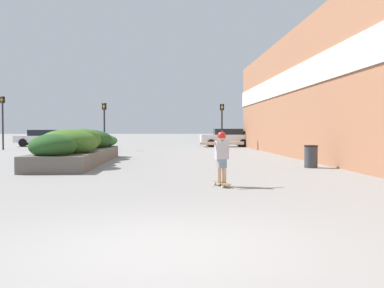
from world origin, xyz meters
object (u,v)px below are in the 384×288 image
object	(u,v)px
car_leftmost	(43,137)
traffic_light_right	(222,118)
car_center_left	(226,137)
traffic_light_far_left	(3,114)
car_center_right	(322,137)
traffic_light_left	(104,118)
skateboarder	(222,152)
trash_bin	(311,156)
skateboard	(222,183)

from	to	relation	value
car_leftmost	traffic_light_right	bearing A→B (deg)	-113.92
car_center_left	traffic_light_far_left	bearing A→B (deg)	106.12
car_leftmost	car_center_right	size ratio (longest dim) A/B	0.95
traffic_light_left	traffic_light_right	world-z (taller)	traffic_light_right
skateboarder	traffic_light_far_left	bearing A→B (deg)	107.66
skateboarder	trash_bin	size ratio (longest dim) A/B	1.51
skateboarder	traffic_light_left	distance (m)	19.95
car_center_right	traffic_light_right	xyz separation A→B (m)	(-8.31, -3.00, 1.35)
skateboarder	car_center_right	distance (m)	25.20
skateboard	traffic_light_left	world-z (taller)	traffic_light_left
car_center_left	car_center_right	size ratio (longest dim) A/B	0.94
trash_bin	traffic_light_right	xyz separation A→B (m)	(-1.47, 14.82, 1.80)
trash_bin	traffic_light_left	xyz separation A→B (m)	(-9.62, 14.08, 1.79)
trash_bin	car_leftmost	xyz separation A→B (m)	(-15.84, 21.20, 0.33)
skateboard	car_leftmost	world-z (taller)	car_leftmost
skateboarder	car_center_left	distance (m)	24.76
car_center_right	traffic_light_right	distance (m)	8.94
trash_bin	traffic_light_right	distance (m)	15.00
traffic_light_left	traffic_light_right	xyz separation A→B (m)	(8.15, 0.74, 0.00)
skateboard	skateboarder	xyz separation A→B (m)	(0.00, 0.00, 0.78)
car_center_left	trash_bin	bearing A→B (deg)	-178.44
skateboarder	car_leftmost	distance (m)	28.79
trash_bin	car_center_left	distance (m)	19.56
skateboard	car_leftmost	bearing A→B (deg)	99.34
car_center_right	traffic_light_left	xyz separation A→B (m)	(-16.47, -3.75, 1.35)
car_center_left	traffic_light_far_left	distance (m)	16.93
skateboard	car_center_left	size ratio (longest dim) A/B	0.19
skateboard	trash_bin	distance (m)	6.32
skateboard	trash_bin	world-z (taller)	trash_bin
skateboarder	car_center_left	xyz separation A→B (m)	(3.34, 24.53, -0.07)
trash_bin	traffic_light_right	size ratio (longest dim) A/B	0.26
car_center_right	traffic_light_left	world-z (taller)	traffic_light_left
car_center_left	traffic_light_left	bearing A→B (deg)	121.05
trash_bin	skateboard	bearing A→B (deg)	-127.88
traffic_light_right	trash_bin	bearing A→B (deg)	-84.34
car_leftmost	car_center_right	bearing A→B (deg)	-98.46
car_center_right	traffic_light_far_left	distance (m)	23.80
traffic_light_right	traffic_light_far_left	size ratio (longest dim) A/B	0.87
car_leftmost	trash_bin	bearing A→B (deg)	-143.23
skateboard	car_center_left	world-z (taller)	car_center_left
traffic_light_left	traffic_light_right	size ratio (longest dim) A/B	1.00
car_leftmost	car_center_left	distance (m)	15.40
skateboard	car_center_left	xyz separation A→B (m)	(3.34, 24.53, 0.71)
skateboard	skateboarder	bearing A→B (deg)	0.00
car_center_right	traffic_light_left	distance (m)	16.94
trash_bin	car_center_right	xyz separation A→B (m)	(6.85, 17.82, 0.45)
car_leftmost	traffic_light_right	xyz separation A→B (m)	(14.37, -6.38, 1.47)
skateboarder	traffic_light_right	size ratio (longest dim) A/B	0.39
car_center_left	car_center_right	xyz separation A→B (m)	(7.38, -1.73, 0.08)
traffic_light_right	car_leftmost	bearing A→B (deg)	156.08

